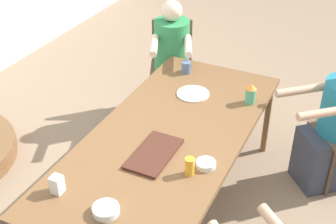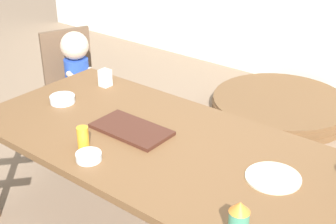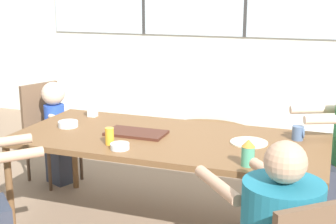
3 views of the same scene
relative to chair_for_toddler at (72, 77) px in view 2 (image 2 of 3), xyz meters
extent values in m
cube|color=brown|center=(1.38, -0.56, 0.15)|extent=(2.16, 0.97, 0.04)
cylinder|color=brown|center=(0.35, -0.12, -0.20)|extent=(0.05, 0.05, 0.66)
cube|color=brown|center=(0.08, -0.03, -0.08)|extent=(0.52, 0.52, 0.03)
cube|color=brown|center=(-0.08, 0.03, 0.14)|extent=(0.18, 0.37, 0.42)
cylinder|color=#4C3828|center=(0.31, 0.06, -0.31)|extent=(0.03, 0.03, 0.44)
cylinder|color=#4C3828|center=(0.18, -0.26, -0.31)|extent=(0.03, 0.03, 0.44)
cylinder|color=#4C3828|center=(-0.01, 0.19, -0.31)|extent=(0.03, 0.03, 0.44)
cylinder|color=#4C3828|center=(-0.14, -0.13, -0.31)|extent=(0.03, 0.03, 0.44)
cube|color=#333847|center=(0.15, -0.06, -0.30)|extent=(0.26, 0.23, 0.47)
cylinder|color=#284CB7|center=(0.12, -0.05, 0.06)|extent=(0.18, 0.18, 0.26)
sphere|color=beige|center=(0.12, -0.05, 0.29)|extent=(0.20, 0.20, 0.20)
cylinder|color=beige|center=(0.29, -0.03, 0.11)|extent=(0.20, 0.11, 0.04)
cylinder|color=beige|center=(0.23, -0.18, 0.11)|extent=(0.20, 0.11, 0.04)
cube|color=#472319|center=(1.15, -0.57, 0.18)|extent=(0.42, 0.23, 0.02)
cylinder|color=#4CA57F|center=(2.01, -0.93, 0.23)|extent=(0.08, 0.08, 0.12)
cone|color=orange|center=(2.01, -0.93, 0.31)|extent=(0.08, 0.08, 0.04)
cylinder|color=gold|center=(1.08, -0.84, 0.23)|extent=(0.06, 0.06, 0.11)
cube|color=silver|center=(0.61, -0.23, 0.23)|extent=(0.06, 0.06, 0.11)
cylinder|color=silver|center=(1.18, -0.91, 0.19)|extent=(0.12, 0.12, 0.04)
cylinder|color=silver|center=(0.59, -0.57, 0.19)|extent=(0.15, 0.15, 0.04)
cylinder|color=beige|center=(1.94, -0.50, 0.18)|extent=(0.25, 0.25, 0.01)
cylinder|color=brown|center=(1.09, 1.42, -0.52)|extent=(1.20, 1.20, 0.03)
cylinder|color=brown|center=(1.09, 1.42, -0.49)|extent=(1.22, 1.22, 0.03)
cylinder|color=brown|center=(1.09, 1.42, -0.46)|extent=(1.20, 1.20, 0.03)
cylinder|color=brown|center=(1.09, 1.42, -0.43)|extent=(1.22, 1.22, 0.03)
cylinder|color=brown|center=(1.09, 1.42, -0.40)|extent=(1.20, 1.20, 0.03)
camera|label=1|loc=(-0.91, -1.65, 2.00)|focal=50.00mm
camera|label=2|loc=(2.65, -2.15, 1.37)|focal=50.00mm
camera|label=3|loc=(2.45, -3.48, 1.13)|focal=50.00mm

